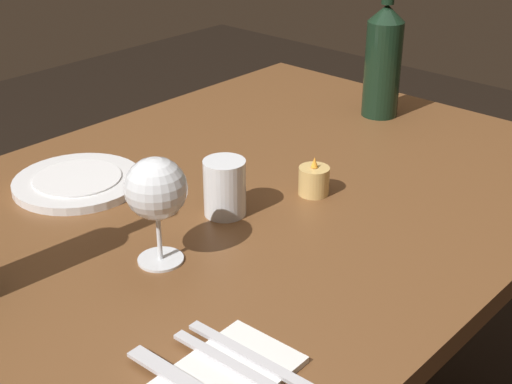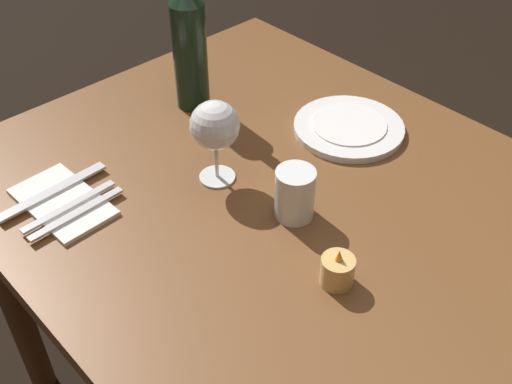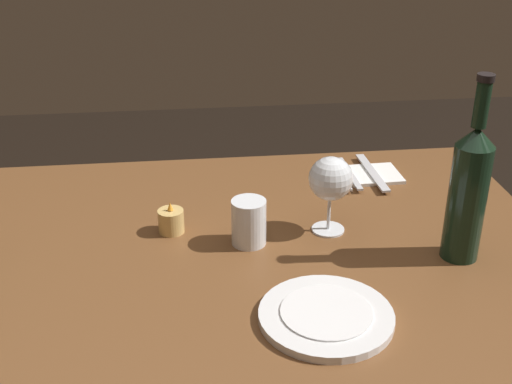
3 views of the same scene
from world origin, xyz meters
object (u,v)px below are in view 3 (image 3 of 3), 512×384
(votive_candle, at_px, (171,222))
(folded_napkin, at_px, (360,175))
(fork_outer, at_px, (339,174))
(dinner_plate, at_px, (326,316))
(table_knife, at_px, (372,172))
(wine_glass_left, at_px, (331,180))
(water_tumbler, at_px, (249,225))
(fork_inner, at_px, (349,173))
(wine_bottle_second, at_px, (468,190))

(votive_candle, relative_size, folded_napkin, 0.35)
(fork_outer, bearing_deg, folded_napkin, 0.00)
(dinner_plate, xyz_separation_m, table_knife, (0.22, 0.53, 0.00))
(votive_candle, bearing_deg, wine_glass_left, -5.47)
(fork_outer, height_order, table_knife, same)
(water_tumbler, xyz_separation_m, fork_inner, (0.27, 0.27, -0.03))
(water_tumbler, bearing_deg, votive_candle, 157.72)
(wine_bottle_second, bearing_deg, dinner_plate, -150.34)
(dinner_plate, bearing_deg, wine_bottle_second, 29.66)
(fork_outer, distance_m, table_knife, 0.08)
(wine_bottle_second, height_order, fork_inner, wine_bottle_second)
(wine_bottle_second, distance_m, votive_candle, 0.57)
(folded_napkin, xyz_separation_m, fork_inner, (-0.02, 0.00, 0.01))
(water_tumbler, height_order, folded_napkin, water_tumbler)
(votive_candle, height_order, dinner_plate, votive_candle)
(dinner_plate, bearing_deg, folded_napkin, 69.97)
(dinner_plate, relative_size, table_knife, 1.05)
(folded_napkin, distance_m, table_knife, 0.03)
(wine_glass_left, bearing_deg, fork_inner, 66.93)
(water_tumbler, bearing_deg, table_knife, 40.40)
(votive_candle, relative_size, dinner_plate, 0.30)
(wine_bottle_second, height_order, dinner_plate, wine_bottle_second)
(water_tumbler, height_order, table_knife, water_tumbler)
(votive_candle, xyz_separation_m, fork_inner, (0.42, 0.21, -0.01))
(folded_napkin, relative_size, fork_inner, 1.07)
(wine_glass_left, height_order, votive_candle, wine_glass_left)
(water_tumbler, xyz_separation_m, folded_napkin, (0.29, 0.27, -0.04))
(water_tumbler, relative_size, fork_outer, 0.51)
(votive_candle, relative_size, fork_inner, 0.37)
(wine_glass_left, distance_m, dinner_plate, 0.31)
(wine_glass_left, relative_size, dinner_plate, 0.72)
(folded_napkin, height_order, fork_inner, fork_inner)
(water_tumbler, bearing_deg, folded_napkin, 43.17)
(water_tumbler, height_order, fork_inner, water_tumbler)
(wine_bottle_second, height_order, votive_candle, wine_bottle_second)
(folded_napkin, bearing_deg, dinner_plate, -110.03)
(folded_napkin, xyz_separation_m, table_knife, (0.03, 0.00, 0.01))
(water_tumbler, bearing_deg, wine_glass_left, 10.84)
(water_tumbler, distance_m, fork_outer, 0.37)
(wine_bottle_second, relative_size, fork_inner, 1.95)
(fork_outer, bearing_deg, fork_inner, 0.00)
(folded_napkin, relative_size, fork_outer, 1.07)
(votive_candle, xyz_separation_m, folded_napkin, (0.44, 0.21, -0.02))
(votive_candle, relative_size, fork_outer, 0.37)
(votive_candle, xyz_separation_m, fork_outer, (0.39, 0.21, -0.01))
(dinner_plate, bearing_deg, fork_inner, 72.38)
(votive_candle, bearing_deg, fork_inner, 27.03)
(fork_inner, bearing_deg, table_knife, 0.00)
(table_knife, bearing_deg, water_tumbler, -139.60)
(wine_glass_left, height_order, table_knife, wine_glass_left)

